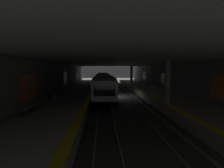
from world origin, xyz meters
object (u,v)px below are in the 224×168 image
at_px(bench_left_near, 155,84).
at_px(trash_bin, 54,97).
at_px(pillar_far, 131,75).
at_px(person_walking_mid, 167,88).
at_px(person_waiting_near, 148,82).
at_px(suitcase_rolling, 50,98).
at_px(backpack_on_floor, 69,98).
at_px(pillar_near, 168,82).
at_px(bench_right_near, 25,108).
at_px(metro_train, 103,82).
at_px(bench_right_mid, 37,102).
at_px(bench_left_mid, 149,83).
at_px(bench_right_far, 64,88).

height_order(bench_left_near, trash_bin, bench_left_near).
relative_size(pillar_far, person_walking_mid, 2.83).
bearing_deg(bench_left_near, pillar_far, 45.02).
height_order(bench_left_near, person_waiting_near, person_waiting_near).
height_order(suitcase_rolling, backpack_on_floor, suitcase_rolling).
bearing_deg(suitcase_rolling, pillar_far, -35.72).
bearing_deg(person_waiting_near, pillar_far, 54.96).
xyz_separation_m(pillar_near, trash_bin, (1.93, 12.15, -1.85)).
bearing_deg(bench_right_near, person_walking_mid, -59.38).
xyz_separation_m(metro_train, person_waiting_near, (-0.09, -9.76, -0.14)).
xyz_separation_m(person_walking_mid, backpack_on_floor, (-3.26, 13.09, -0.67)).
xyz_separation_m(person_waiting_near, backpack_on_floor, (-15.21, 13.86, -0.64)).
xyz_separation_m(pillar_near, bench_right_mid, (-1.05, 12.88, -1.75)).
xyz_separation_m(person_waiting_near, trash_bin, (-15.84, 15.36, -0.41)).
distance_m(backpack_on_floor, trash_bin, 1.65).
height_order(bench_left_mid, bench_right_near, same).
height_order(pillar_near, bench_right_near, pillar_near).
bearing_deg(suitcase_rolling, bench_right_far, 1.00).
distance_m(bench_right_near, suitcase_rolling, 5.54).
bearing_deg(bench_left_mid, bench_left_near, 180.00).
bearing_deg(pillar_far, bench_right_far, 128.93).
bearing_deg(suitcase_rolling, bench_left_near, -51.33).
relative_size(pillar_near, bench_right_mid, 2.68).
xyz_separation_m(bench_right_near, trash_bin, (5.18, -0.73, -0.10)).
bearing_deg(metro_train, trash_bin, 160.63).
height_order(pillar_near, suitcase_rolling, pillar_near).
bearing_deg(pillar_near, trash_bin, 81.00).
distance_m(pillar_far, backpack_on_floor, 20.56).
xyz_separation_m(bench_right_mid, bench_right_far, (10.66, 0.00, 0.00)).
relative_size(bench_left_near, backpack_on_floor, 4.25).
bearing_deg(bench_left_near, pillar_near, 165.20).
height_order(pillar_far, person_walking_mid, pillar_far).
bearing_deg(bench_right_near, bench_left_mid, -36.45).
distance_m(bench_left_mid, bench_right_far, 19.91).
distance_m(person_walking_mid, trash_bin, 15.11).
bearing_deg(pillar_near, person_waiting_near, -10.26).
relative_size(bench_left_near, person_walking_mid, 1.06).
height_order(person_waiting_near, person_walking_mid, person_walking_mid).
height_order(bench_left_near, bench_left_mid, same).
bearing_deg(bench_right_far, bench_right_near, 180.00).
xyz_separation_m(metro_train, person_walking_mid, (-12.04, -8.99, -0.10)).
xyz_separation_m(bench_right_far, suitcase_rolling, (-7.33, -0.13, -0.17)).
relative_size(metro_train, suitcase_rolling, 34.96).
distance_m(pillar_near, trash_bin, 12.44).
bearing_deg(person_waiting_near, pillar_near, 169.74).
bearing_deg(bench_right_far, trash_bin, -174.54).
distance_m(bench_right_far, person_waiting_near, 18.05).
relative_size(bench_left_mid, person_walking_mid, 1.06).
height_order(bench_right_mid, person_walking_mid, person_walking_mid).
bearing_deg(bench_left_mid, bench_right_near, 143.55).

